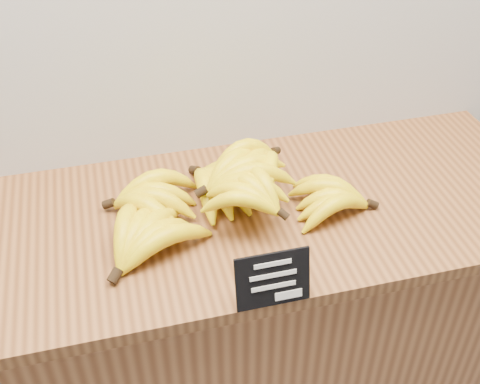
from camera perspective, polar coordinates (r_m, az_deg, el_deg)
The scene contains 4 objects.
counter at distance 1.63m, azimuth -0.45°, elevation -14.85°, with size 1.47×0.50×0.90m, color #93592F.
counter_top at distance 1.29m, azimuth -0.55°, elevation -2.33°, with size 1.40×0.54×0.03m, color brown.
chalkboard_sign at distance 1.06m, azimuth 3.14°, elevation -8.31°, with size 0.13×0.01×0.11m, color black.
banana_pile at distance 1.24m, azimuth -1.73°, elevation -0.08°, with size 0.61×0.34×0.12m.
Camera 1 is at (-0.07, 1.80, 1.75)m, focal length 45.00 mm.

